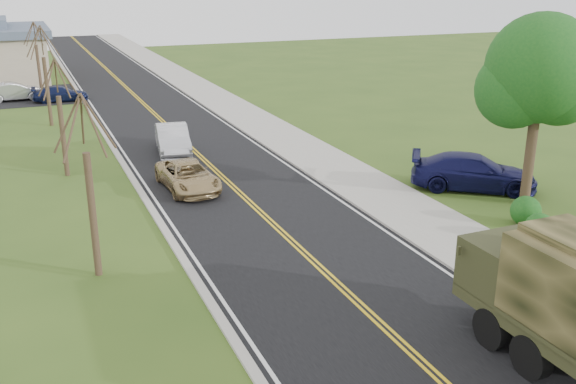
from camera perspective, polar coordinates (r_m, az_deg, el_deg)
road at (r=51.85m, az=-12.91°, el=7.84°), size 8.00×120.00×0.01m
curb_right at (r=52.69m, az=-8.44°, el=8.34°), size 0.30×120.00×0.12m
sidewalk_right at (r=53.15m, az=-6.59°, el=8.50°), size 3.20×120.00×0.10m
curb_left at (r=51.31m, az=-17.50°, el=7.38°), size 0.30×120.00×0.10m
leafy_tree at (r=28.51m, az=21.48°, el=9.51°), size 4.83×4.50×8.10m
bare_tree_a at (r=21.43m, az=-17.10°, el=-0.70°), size 1.93×2.26×6.08m
bare_tree_b at (r=33.03m, az=-19.46°, el=5.51°), size 1.83×2.14×5.73m
bare_tree_c at (r=44.77m, az=-20.67°, el=9.03°), size 2.04×2.39×6.42m
bare_tree_d at (r=56.68m, az=-21.31°, el=10.56°), size 1.88×2.20×5.91m
suv_champagne at (r=29.91m, az=-8.89°, el=1.41°), size 2.35×4.71×1.28m
sedan_silver at (r=36.14m, az=-10.21°, el=4.61°), size 2.31×4.97×1.58m
pickup_navy at (r=30.76m, az=16.16°, el=1.71°), size 5.96×5.10×1.64m
lot_car_silver at (r=55.23m, az=-23.13°, el=8.21°), size 4.47×1.94×1.43m
lot_car_navy at (r=53.61m, az=-19.59°, el=8.23°), size 4.22×1.86×1.20m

